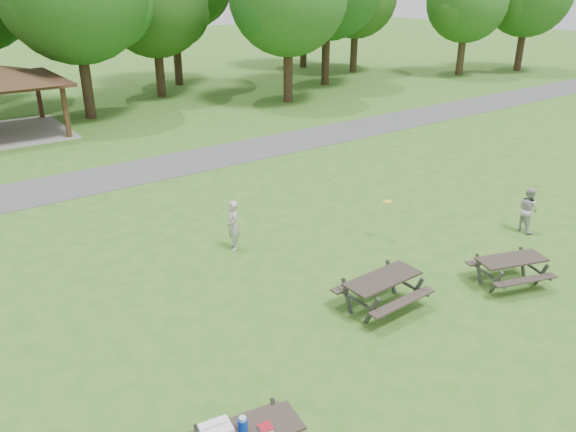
{
  "coord_description": "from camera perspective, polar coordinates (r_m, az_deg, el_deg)",
  "views": [
    {
      "loc": [
        -7.61,
        -7.92,
        7.6
      ],
      "look_at": [
        1.0,
        4.0,
        1.3
      ],
      "focal_mm": 35.0,
      "sensor_mm": 36.0,
      "label": 1
    }
  ],
  "objects": [
    {
      "name": "frisbee_thrower",
      "position": [
        16.79,
        -5.62,
        -0.96
      ],
      "size": [
        0.47,
        0.62,
        1.53
      ],
      "primitive_type": "imported",
      "rotation": [
        0.0,
        0.0,
        -1.77
      ],
      "color": "#ABABAE",
      "rests_on": "ground"
    },
    {
      "name": "tree_row_j",
      "position": [
        50.06,
        17.74,
        19.84
      ],
      "size": [
        6.72,
        6.4,
        8.96
      ],
      "color": "#322416",
      "rests_on": "ground"
    },
    {
      "name": "tree_row_f",
      "position": [
        39.72,
        -13.34,
        20.07
      ],
      "size": [
        7.35,
        7.0,
        9.55
      ],
      "color": "black",
      "rests_on": "ground"
    },
    {
      "name": "ground",
      "position": [
        13.36,
        6.72,
        -11.67
      ],
      "size": [
        160.0,
        160.0,
        0.0
      ],
      "primitive_type": "plane",
      "color": "#34631C",
      "rests_on": "ground"
    },
    {
      "name": "picnic_table_middle",
      "position": [
        14.02,
        9.58,
        -6.92
      ],
      "size": [
        2.05,
        1.68,
        0.87
      ],
      "color": "black",
      "rests_on": "ground"
    },
    {
      "name": "asphalt_path",
      "position": [
        24.41,
        -15.88,
        4.17
      ],
      "size": [
        120.0,
        3.2,
        0.02
      ],
      "primitive_type": "cube",
      "color": "#454547",
      "rests_on": "ground"
    },
    {
      "name": "picnic_table_far",
      "position": [
        16.0,
        21.7,
        -4.62
      ],
      "size": [
        2.18,
        1.96,
        0.79
      ],
      "color": "#2A231E",
      "rests_on": "ground"
    },
    {
      "name": "frisbee_catcher",
      "position": [
        19.47,
        23.18,
        0.62
      ],
      "size": [
        0.71,
        0.83,
        1.49
      ],
      "primitive_type": "imported",
      "rotation": [
        0.0,
        0.0,
        1.34
      ],
      "color": "#AFAFB1",
      "rests_on": "ground"
    },
    {
      "name": "frisbee_in_flight",
      "position": [
        17.38,
        10.09,
        1.45
      ],
      "size": [
        0.28,
        0.28,
        0.02
      ],
      "color": "yellow",
      "rests_on": "ground"
    }
  ]
}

